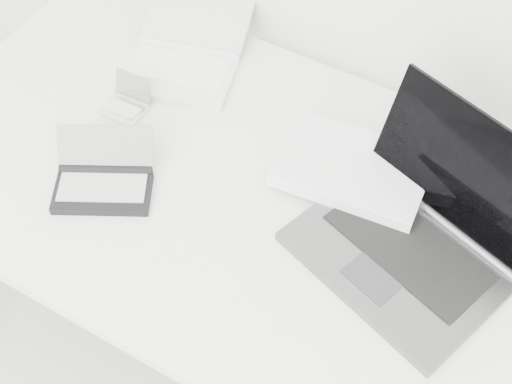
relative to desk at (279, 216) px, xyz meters
The scene contains 5 objects.
desk is the anchor object (origin of this frame).
laptop_large 0.23m from the desk, 18.02° to the left, with size 0.55×0.43×0.25m.
netbook_open_white 0.45m from the desk, 148.00° to the left, with size 0.32×0.37×0.07m.
pda_silver 0.42m from the desk, behind, with size 0.09×0.09×0.07m.
palmtop_charcoal 0.36m from the desk, 156.64° to the right, with size 0.24×0.23×0.09m.
Camera 1 is at (0.38, 0.80, 1.86)m, focal length 50.00 mm.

